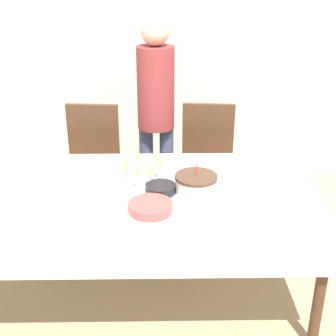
# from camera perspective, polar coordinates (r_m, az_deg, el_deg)

# --- Properties ---
(ground_plane) EXTENTS (12.00, 12.00, 0.00)m
(ground_plane) POSITION_cam_1_polar(r_m,az_deg,el_deg) (3.13, -2.57, -14.70)
(ground_plane) COLOR tan
(wall_back) EXTENTS (8.00, 0.05, 2.70)m
(wall_back) POSITION_cam_1_polar(r_m,az_deg,el_deg) (4.34, -2.27, 16.07)
(wall_back) COLOR silver
(wall_back) RESTS_ON ground_plane
(dining_table) EXTENTS (2.00, 1.11, 0.73)m
(dining_table) POSITION_cam_1_polar(r_m,az_deg,el_deg) (2.78, -2.81, -4.53)
(dining_table) COLOR white
(dining_table) RESTS_ON ground_plane
(dining_chair_far_left) EXTENTS (0.45, 0.45, 0.96)m
(dining_chair_far_left) POSITION_cam_1_polar(r_m,az_deg,el_deg) (3.65, -9.25, 0.67)
(dining_chair_far_left) COLOR #51331E
(dining_chair_far_left) RESTS_ON ground_plane
(dining_chair_far_right) EXTENTS (0.46, 0.46, 0.96)m
(dining_chair_far_right) POSITION_cam_1_polar(r_m,az_deg,el_deg) (3.62, 4.79, 0.76)
(dining_chair_far_right) COLOR #51331E
(dining_chair_far_right) RESTS_ON ground_plane
(birthday_cake) EXTENTS (0.25, 0.25, 0.18)m
(birthday_cake) POSITION_cam_1_polar(r_m,az_deg,el_deg) (2.69, 3.44, -1.90)
(birthday_cake) COLOR silver
(birthday_cake) RESTS_ON dining_table
(champagne_tray) EXTENTS (0.38, 0.38, 0.18)m
(champagne_tray) POSITION_cam_1_polar(r_m,az_deg,el_deg) (2.81, -3.25, -0.19)
(champagne_tray) COLOR silver
(champagne_tray) RESTS_ON dining_table
(plate_stack_main) EXTENTS (0.24, 0.24, 0.05)m
(plate_stack_main) POSITION_cam_1_polar(r_m,az_deg,el_deg) (2.50, -2.17, -4.80)
(plate_stack_main) COLOR #CC4C47
(plate_stack_main) RESTS_ON dining_table
(plate_stack_dessert) EXTENTS (0.18, 0.18, 0.05)m
(plate_stack_dessert) POSITION_cam_1_polar(r_m,az_deg,el_deg) (2.69, -0.89, -2.53)
(plate_stack_dessert) COLOR black
(plate_stack_dessert) RESTS_ON dining_table
(cake_knife) EXTENTS (0.28, 0.13, 0.00)m
(cake_knife) POSITION_cam_1_polar(r_m,az_deg,el_deg) (2.52, 2.93, -5.12)
(cake_knife) COLOR silver
(cake_knife) RESTS_ON dining_table
(fork_pile) EXTENTS (0.18, 0.08, 0.02)m
(fork_pile) POSITION_cam_1_polar(r_m,az_deg,el_deg) (2.58, -8.26, -4.39)
(fork_pile) COLOR silver
(fork_pile) RESTS_ON dining_table
(napkin_pile) EXTENTS (0.15, 0.15, 0.01)m
(napkin_pile) POSITION_cam_1_polar(r_m,az_deg,el_deg) (2.76, -8.54, -2.53)
(napkin_pile) COLOR #8CC6E0
(napkin_pile) RESTS_ON dining_table
(person_standing) EXTENTS (0.28, 0.28, 1.60)m
(person_standing) POSITION_cam_1_polar(r_m,az_deg,el_deg) (3.56, -1.49, 7.83)
(person_standing) COLOR #3F4C72
(person_standing) RESTS_ON ground_plane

